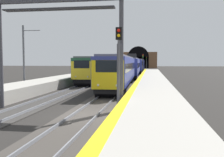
{
  "coord_description": "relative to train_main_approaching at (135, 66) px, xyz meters",
  "views": [
    {
      "loc": [
        -14.39,
        -3.71,
        3.21
      ],
      "look_at": [
        9.2,
        -0.1,
        1.59
      ],
      "focal_mm": 40.73,
      "sensor_mm": 36.0,
      "label": 1
    }
  ],
  "objects": [
    {
      "name": "ground_plane",
      "position": [
        -45.71,
        0.0,
        -2.18
      ],
      "size": [
        320.0,
        320.0,
        0.0
      ],
      "primitive_type": "plane",
      "color": "#282623"
    },
    {
      "name": "platform_right",
      "position": [
        -45.71,
        -3.87,
        -1.65
      ],
      "size": [
        112.0,
        3.62,
        1.05
      ],
      "primitive_type": "cube",
      "color": "#ADA89E",
      "rests_on": "ground_plane"
    },
    {
      "name": "platform_right_edge_strip",
      "position": [
        -45.71,
        -2.31,
        -1.12
      ],
      "size": [
        112.0,
        0.5,
        0.01
      ],
      "primitive_type": "cube",
      "color": "yellow",
      "rests_on": "platform_right"
    },
    {
      "name": "track_main_line",
      "position": [
        -45.71,
        0.0,
        -2.14
      ],
      "size": [
        160.0,
        2.94,
        0.21
      ],
      "color": "#423D38",
      "rests_on": "ground_plane"
    },
    {
      "name": "track_adjacent_line",
      "position": [
        -45.71,
        4.58,
        -2.13
      ],
      "size": [
        160.0,
        2.61,
        0.21
      ],
      "color": "#383533",
      "rests_on": "ground_plane"
    },
    {
      "name": "train_main_approaching",
      "position": [
        0.0,
        0.0,
        0.0
      ],
      "size": [
        79.48,
        3.26,
        4.72
      ],
      "rotation": [
        0.0,
        0.0,
        3.16
      ],
      "color": "navy",
      "rests_on": "ground_plane"
    },
    {
      "name": "train_adjacent_platform",
      "position": [
        0.66,
        4.58,
        0.04
      ],
      "size": [
        62.34,
        3.0,
        3.83
      ],
      "rotation": [
        0.0,
        0.0,
        3.15
      ],
      "color": "#235638",
      "rests_on": "ground_plane"
    },
    {
      "name": "railway_signal_near",
      "position": [
        -44.74,
        -1.79,
        0.9
      ],
      "size": [
        0.39,
        0.38,
        5.26
      ],
      "rotation": [
        0.0,
        0.0,
        3.14
      ],
      "color": "#4C4C54",
      "rests_on": "ground_plane"
    },
    {
      "name": "railway_signal_mid",
      "position": [
        2.17,
        -1.79,
        0.9
      ],
      "size": [
        0.39,
        0.38,
        5.07
      ],
      "rotation": [
        0.0,
        0.0,
        3.14
      ],
      "color": "#38383D",
      "rests_on": "ground_plane"
    },
    {
      "name": "railway_signal_far",
      "position": [
        53.27,
        -1.79,
        1.08
      ],
      "size": [
        0.39,
        0.38,
        5.39
      ],
      "rotation": [
        0.0,
        0.0,
        3.14
      ],
      "color": "#38383D",
      "rests_on": "ground_plane"
    },
    {
      "name": "overhead_signal_gantry",
      "position": [
        -44.08,
        2.29,
        3.38
      ],
      "size": [
        0.7,
        8.58,
        7.41
      ],
      "color": "#3F3F47",
      "rests_on": "ground_plane"
    },
    {
      "name": "tunnel_portal",
      "position": [
        63.61,
        2.29,
        1.72
      ],
      "size": [
        2.35,
        17.93,
        10.43
      ],
      "color": "brown",
      "rests_on": "ground_plane"
    },
    {
      "name": "catenary_mast_near",
      "position": [
        -32.89,
        10.62,
        1.58
      ],
      "size": [
        0.22,
        2.15,
        7.29
      ],
      "color": "#595B60",
      "rests_on": "ground_plane"
    }
  ]
}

